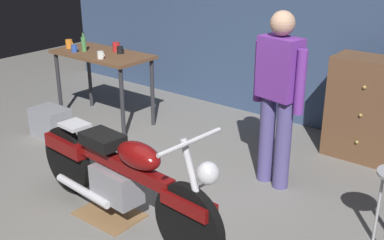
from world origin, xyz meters
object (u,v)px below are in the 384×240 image
object	(u,v)px
mug_red_diner	(116,47)
storage_bin	(51,122)
mug_white_ceramic	(101,55)
mug_blue_enamel	(74,48)
mug_black_matte	(120,50)
bottle	(84,44)
person_standing	(278,93)
mug_orange_travel	(69,44)
wooden_dresser	(368,109)
motorcycle	(121,175)

from	to	relation	value
mug_red_diner	storage_bin	bearing A→B (deg)	-104.34
mug_white_ceramic	mug_blue_enamel	size ratio (longest dim) A/B	1.04
mug_black_matte	bottle	bearing A→B (deg)	-157.43
person_standing	mug_white_ceramic	world-z (taller)	person_standing
mug_orange_travel	wooden_dresser	bearing A→B (deg)	16.58
storage_bin	mug_white_ceramic	bearing A→B (deg)	55.77
bottle	storage_bin	bearing A→B (deg)	-82.52
wooden_dresser	person_standing	bearing A→B (deg)	-113.09
mug_white_ceramic	mug_black_matte	bearing A→B (deg)	90.22
wooden_dresser	mug_black_matte	distance (m)	2.97
mug_red_diner	mug_blue_enamel	bearing A→B (deg)	-137.53
mug_blue_enamel	mug_black_matte	world-z (taller)	mug_black_matte
storage_bin	mug_red_diner	bearing A→B (deg)	75.66
person_standing	motorcycle	bearing A→B (deg)	76.81
mug_blue_enamel	mug_black_matte	bearing A→B (deg)	29.53
mug_blue_enamel	bottle	world-z (taller)	bottle
motorcycle	bottle	world-z (taller)	bottle
mug_orange_travel	person_standing	bearing A→B (deg)	-1.41
storage_bin	mug_black_matte	size ratio (longest dim) A/B	4.02
mug_orange_travel	mug_black_matte	xyz separation A→B (m)	(0.75, 0.19, -0.01)
mug_red_diner	motorcycle	bearing A→B (deg)	-43.40
mug_orange_travel	mug_blue_enamel	world-z (taller)	mug_orange_travel
person_standing	wooden_dresser	bearing A→B (deg)	-101.33
person_standing	mug_orange_travel	distance (m)	3.07
mug_red_diner	mug_blue_enamel	world-z (taller)	mug_red_diner
person_standing	bottle	bearing A→B (deg)	10.25
mug_blue_enamel	mug_orange_travel	bearing A→B (deg)	155.65
motorcycle	person_standing	xyz separation A→B (m)	(0.65, 1.39, 0.48)
wooden_dresser	mug_black_matte	bearing A→B (deg)	-162.73
mug_white_ceramic	mug_black_matte	world-z (taller)	mug_black_matte
person_standing	mug_blue_enamel	xyz separation A→B (m)	(-2.84, -0.03, 0.02)
motorcycle	mug_blue_enamel	xyz separation A→B (m)	(-2.19, 1.36, 0.49)
person_standing	mug_red_diner	distance (m)	2.48
motorcycle	wooden_dresser	bearing A→B (deg)	70.86
storage_bin	mug_blue_enamel	xyz separation A→B (m)	(-0.15, 0.56, 0.77)
person_standing	bottle	world-z (taller)	person_standing
mug_white_ceramic	bottle	world-z (taller)	bottle
mug_orange_travel	motorcycle	bearing A→B (deg)	-31.15
wooden_dresser	mug_orange_travel	bearing A→B (deg)	-163.42
storage_bin	mug_red_diner	world-z (taller)	mug_red_diner
storage_bin	mug_white_ceramic	world-z (taller)	mug_white_ceramic
mug_orange_travel	mug_red_diner	bearing A→B (deg)	21.74
wooden_dresser	bottle	world-z (taller)	bottle
mug_white_ceramic	bottle	distance (m)	0.47
wooden_dresser	storage_bin	xyz separation A→B (m)	(-3.17, -1.73, -0.38)
motorcycle	storage_bin	xyz separation A→B (m)	(-2.04, 0.80, -0.28)
storage_bin	mug_red_diner	xyz separation A→B (m)	(0.23, 0.92, 0.79)
wooden_dresser	bottle	xyz separation A→B (m)	(-3.26, -1.06, 0.45)
mug_orange_travel	mug_black_matte	world-z (taller)	mug_orange_travel
storage_bin	mug_blue_enamel	distance (m)	0.97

